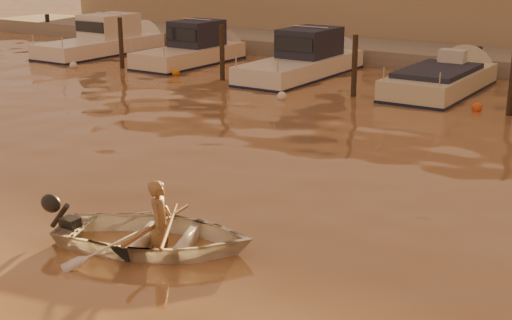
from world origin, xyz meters
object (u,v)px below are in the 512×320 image
Objects in this scene: moored_boat_0 at (100,40)px; moored_boat_2 at (301,60)px; person at (160,224)px; moored_boat_1 at (189,49)px; moored_boat_3 at (440,86)px; dinghy at (155,236)px.

moored_boat_2 is (10.47, 0.00, 0.00)m from moored_boat_0.
person is 0.21× the size of moored_boat_2.
moored_boat_1 is at bearing 0.00° from moored_boat_0.
moored_boat_0 and moored_boat_1 have the same top height.
moored_boat_1 reaches higher than moored_boat_3.
moored_boat_1 reaches higher than dinghy.
person is at bearing -42.40° from moored_boat_0.
moored_boat_1 is 0.85× the size of moored_boat_2.
person is 15.06m from moored_boat_3.
moored_boat_1 is (5.13, 0.00, 0.00)m from moored_boat_0.
moored_boat_3 is at bearing -19.30° from dinghy.
moored_boat_1 is at bearing 15.67° from person.
dinghy is at bearing 90.00° from person.
moored_boat_0 is at bearing 180.00° from moored_boat_2.
moored_boat_3 is (15.85, 0.00, -0.40)m from moored_boat_0.
moored_boat_0 reaches higher than person.
moored_boat_2 is at bearing 0.44° from person.
moored_boat_2 reaches higher than dinghy.
moored_boat_1 and moored_boat_2 have the same top height.
person is 0.23× the size of moored_boat_3.
dinghy is 18.82m from moored_boat_1.
moored_boat_3 is (-0.54, 15.08, 0.01)m from dinghy.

